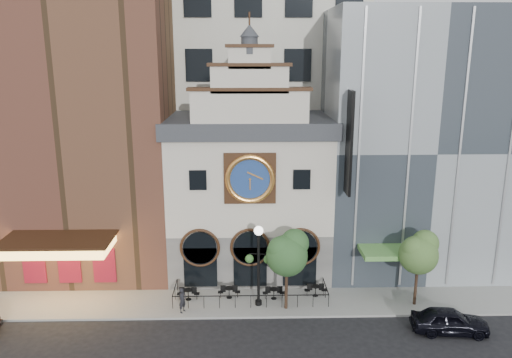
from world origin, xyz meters
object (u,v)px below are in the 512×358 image
object	(u,v)px
lamppost	(259,257)
pedestrian	(182,300)
bistro_0	(188,294)
tree_left	(288,252)
bistro_3	(315,290)
bistro_1	(229,292)
bistro_2	(274,293)
car_right	(450,321)
tree_right	(419,252)

from	to	relation	value
lamppost	pedestrian	bearing A→B (deg)	-163.55
bistro_0	tree_left	world-z (taller)	tree_left
bistro_3	pedestrian	world-z (taller)	pedestrian
bistro_1	lamppost	size ratio (longest dim) A/B	0.28
pedestrian	lamppost	size ratio (longest dim) A/B	0.30
bistro_2	lamppost	bearing A→B (deg)	-143.66
bistro_1	car_right	world-z (taller)	car_right
pedestrian	lamppost	distance (m)	5.82
bistro_1	pedestrian	bearing A→B (deg)	-147.97
bistro_0	lamppost	size ratio (longest dim) A/B	0.28
bistro_1	bistro_3	world-z (taller)	same
bistro_0	pedestrian	distance (m)	1.76
bistro_0	pedestrian	world-z (taller)	pedestrian
pedestrian	bistro_2	bearing A→B (deg)	-45.70
bistro_1	lamppost	xyz separation A→B (m)	(2.05, -1.03, 3.07)
bistro_1	lamppost	bearing A→B (deg)	-26.64
bistro_1	car_right	distance (m)	14.61
tree_left	bistro_1	bearing A→B (deg)	158.82
pedestrian	car_right	bearing A→B (deg)	-69.89
bistro_0	tree_right	distance (m)	16.11
bistro_1	bistro_2	size ratio (longest dim) A/B	1.00
bistro_3	lamppost	xyz separation A→B (m)	(-4.09, -1.17, 3.07)
bistro_2	car_right	distance (m)	11.57
bistro_1	tree_right	world-z (taller)	tree_right
tree_left	tree_right	bearing A→B (deg)	2.29
bistro_0	bistro_3	distance (m)	9.01
lamppost	tree_right	distance (m)	10.82
pedestrian	tree_left	size ratio (longest dim) A/B	0.31
bistro_3	lamppost	size ratio (longest dim) A/B	0.28
bistro_3	tree_right	bearing A→B (deg)	-11.09
bistro_3	car_right	size ratio (longest dim) A/B	0.34
bistro_2	pedestrian	distance (m)	6.44
bistro_0	bistro_2	world-z (taller)	same
pedestrian	tree_left	xyz separation A→B (m)	(7.00, 0.37, 3.21)
bistro_2	tree_left	xyz separation A→B (m)	(0.80, -1.31, 3.60)
car_right	pedestrian	size ratio (longest dim) A/B	2.72
bistro_0	car_right	xyz separation A→B (m)	(16.73, -4.37, 0.18)
car_right	tree_left	bearing A→B (deg)	78.75
lamppost	car_right	bearing A→B (deg)	-10.01
bistro_0	tree_right	size ratio (longest dim) A/B	0.30
car_right	lamppost	size ratio (longest dim) A/B	0.82
bistro_0	bistro_1	xyz separation A→B (m)	(2.86, 0.20, 0.00)
bistro_1	bistro_2	world-z (taller)	same
bistro_0	tree_right	bearing A→B (deg)	-3.53
bistro_1	pedestrian	xyz separation A→B (m)	(-3.05, -1.91, 0.40)
car_right	bistro_1	bearing A→B (deg)	77.55
tree_right	bistro_2	bearing A→B (deg)	174.37
lamppost	tree_left	xyz separation A→B (m)	(1.90, -0.50, 0.53)
bistro_1	car_right	bearing A→B (deg)	-18.24
bistro_0	car_right	bearing A→B (deg)	-14.63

